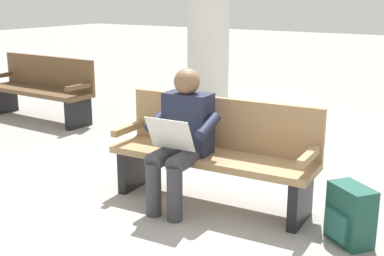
# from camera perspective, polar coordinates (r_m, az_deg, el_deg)

# --- Properties ---
(ground_plane) EXTENTS (40.00, 40.00, 0.00)m
(ground_plane) POSITION_cam_1_polar(r_m,az_deg,el_deg) (4.49, 2.08, -8.42)
(ground_plane) COLOR gray
(bench_near) EXTENTS (1.83, 0.60, 0.90)m
(bench_near) POSITION_cam_1_polar(r_m,az_deg,el_deg) (4.39, 2.55, -2.58)
(bench_near) COLOR #9E7A51
(bench_near) RESTS_ON ground
(person_seated) EXTENTS (0.59, 0.59, 1.18)m
(person_seated) POSITION_cam_1_polar(r_m,az_deg,el_deg) (4.24, -1.18, -0.84)
(person_seated) COLOR #1E2338
(person_seated) RESTS_ON ground
(backpack) EXTENTS (0.40, 0.37, 0.44)m
(backpack) POSITION_cam_1_polar(r_m,az_deg,el_deg) (3.91, 17.28, -9.34)
(backpack) COLOR #1E4C42
(backpack) RESTS_ON ground
(bench_far) EXTENTS (1.81, 0.51, 0.90)m
(bench_far) POSITION_cam_1_polar(r_m,az_deg,el_deg) (7.67, -16.51, 4.36)
(bench_far) COLOR brown
(bench_far) RESTS_ON ground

